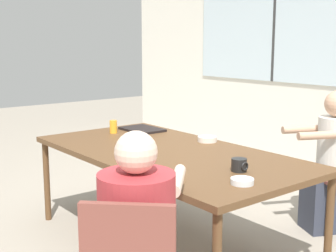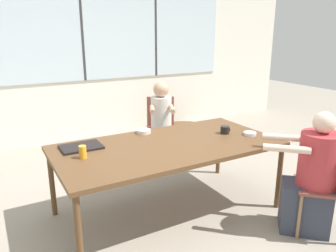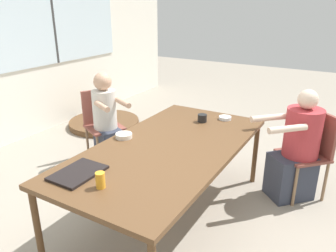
% 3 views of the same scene
% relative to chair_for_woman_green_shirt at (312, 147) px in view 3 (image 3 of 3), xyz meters
% --- Properties ---
extents(ground_plane, '(16.00, 16.00, 0.00)m').
position_rel_chair_for_woman_green_shirt_xyz_m(ground_plane, '(-1.06, 1.03, -0.52)').
color(ground_plane, gray).
extents(dining_table, '(2.12, 1.08, 0.71)m').
position_rel_chair_for_woman_green_shirt_xyz_m(dining_table, '(-1.06, 1.03, 0.15)').
color(dining_table, brown).
rests_on(dining_table, ground_plane).
extents(chair_for_woman_green_shirt, '(0.57, 0.57, 0.87)m').
position_rel_chair_for_woman_green_shirt_xyz_m(chair_for_woman_green_shirt, '(0.00, 0.00, 0.00)').
color(chair_for_woman_green_shirt, brown).
rests_on(chair_for_woman_green_shirt, ground_plane).
extents(chair_for_man_blue_shirt, '(0.53, 0.53, 0.87)m').
position_rel_chair_for_woman_green_shirt_xyz_m(chair_for_man_blue_shirt, '(-0.42, 2.35, 0.00)').
color(chair_for_man_blue_shirt, brown).
rests_on(chair_for_man_blue_shirt, ground_plane).
extents(person_woman_green_shirt, '(0.67, 0.67, 1.11)m').
position_rel_chair_for_woman_green_shirt_xyz_m(person_woman_green_shirt, '(-0.12, 0.12, -0.03)').
color(person_woman_green_shirt, '#333847').
rests_on(person_woman_green_shirt, ground_plane).
extents(person_man_blue_shirt, '(0.47, 0.58, 1.12)m').
position_rel_chair_for_woman_green_shirt_xyz_m(person_man_blue_shirt, '(-0.49, 2.21, -0.01)').
color(person_man_blue_shirt, '#333847').
rests_on(person_man_blue_shirt, ground_plane).
extents(food_tray_dark, '(0.37, 0.27, 0.02)m').
position_rel_chair_for_woman_green_shirt_xyz_m(food_tray_dark, '(-1.81, 1.33, 0.20)').
color(food_tray_dark, black).
rests_on(food_tray_dark, dining_table).
extents(coffee_mug, '(0.10, 0.09, 0.08)m').
position_rel_chair_for_woman_green_shirt_xyz_m(coffee_mug, '(-0.37, 1.02, 0.23)').
color(coffee_mug, black).
rests_on(coffee_mug, dining_table).
extents(juice_glass, '(0.06, 0.06, 0.11)m').
position_rel_chair_for_woman_green_shirt_xyz_m(juice_glass, '(-1.86, 1.07, 0.25)').
color(juice_glass, gold).
rests_on(juice_glass, dining_table).
extents(bowl_white_shallow, '(0.15, 0.15, 0.04)m').
position_rel_chair_for_woman_green_shirt_xyz_m(bowl_white_shallow, '(-1.11, 1.46, 0.21)').
color(bowl_white_shallow, silver).
rests_on(bowl_white_shallow, dining_table).
extents(bowl_cereal, '(0.13, 0.13, 0.03)m').
position_rel_chair_for_woman_green_shirt_xyz_m(bowl_cereal, '(-0.18, 0.85, 0.21)').
color(bowl_cereal, silver).
rests_on(bowl_cereal, dining_table).
extents(folded_table_stack, '(1.11, 1.11, 0.09)m').
position_rel_chair_for_woman_green_shirt_xyz_m(folded_table_stack, '(0.47, 3.11, -0.48)').
color(folded_table_stack, brown).
rests_on(folded_table_stack, ground_plane).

